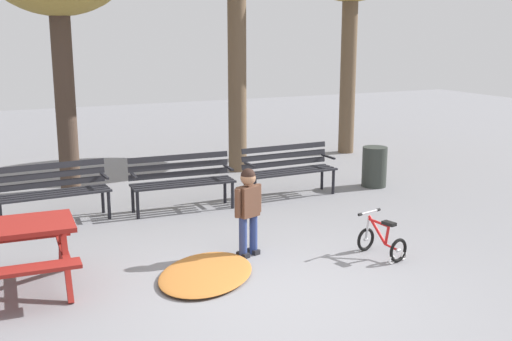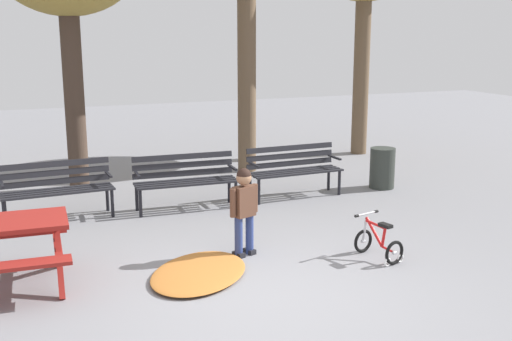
% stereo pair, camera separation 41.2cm
% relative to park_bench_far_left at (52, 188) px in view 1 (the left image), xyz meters
% --- Properties ---
extents(ground, '(36.00, 36.00, 0.00)m').
position_rel_park_bench_far_left_xyz_m(ground, '(1.69, -3.73, -0.51)').
color(ground, gray).
extents(park_bench_far_left, '(1.62, 0.53, 0.85)m').
position_rel_park_bench_far_left_xyz_m(park_bench_far_left, '(0.00, 0.00, 0.00)').
color(park_bench_far_left, '#232328').
rests_on(park_bench_far_left, ground).
extents(park_bench_left, '(1.62, 0.53, 0.85)m').
position_rel_park_bench_far_left_xyz_m(park_bench_left, '(1.91, -0.18, 0.00)').
color(park_bench_left, '#232328').
rests_on(park_bench_left, ground).
extents(park_bench_right, '(1.61, 0.50, 0.85)m').
position_rel_park_bench_far_left_xyz_m(park_bench_right, '(3.80, -0.14, 0.00)').
color(park_bench_right, '#232328').
rests_on(park_bench_right, ground).
extents(child_standing, '(0.41, 0.24, 1.11)m').
position_rel_park_bench_far_left_xyz_m(child_standing, '(2.00, -2.51, 0.15)').
color(child_standing, navy).
rests_on(child_standing, ground).
extents(kids_bicycle, '(0.47, 0.61, 0.54)m').
position_rel_park_bench_far_left_xyz_m(kids_bicycle, '(3.48, -3.24, -0.31)').
color(kids_bicycle, black).
rests_on(kids_bicycle, ground).
extents(leaf_pile, '(1.70, 1.75, 0.07)m').
position_rel_park_bench_far_left_xyz_m(leaf_pile, '(1.28, -2.92, -0.48)').
color(leaf_pile, '#B26B2D').
rests_on(leaf_pile, ground).
extents(trash_bin, '(0.44, 0.44, 0.72)m').
position_rel_park_bench_far_left_xyz_m(trash_bin, '(5.51, -0.23, -0.15)').
color(trash_bin, '#2D332D').
rests_on(trash_bin, ground).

